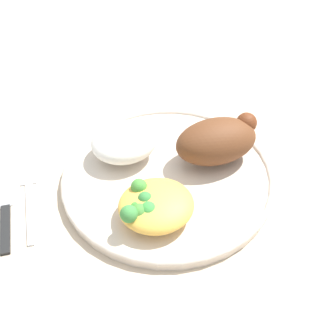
{
  "coord_description": "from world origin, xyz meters",
  "views": [
    {
      "loc": [
        -0.13,
        -0.42,
        0.47
      ],
      "look_at": [
        0.0,
        0.0,
        0.03
      ],
      "focal_mm": 48.28,
      "sensor_mm": 36.0,
      "label": 1
    }
  ],
  "objects_px": {
    "mac_cheese_with_broccoli": "(154,205)",
    "fork": "(29,198)",
    "rice_pile": "(124,142)",
    "knife": "(5,206)",
    "roasted_chicken": "(218,140)",
    "plate": "(168,177)"
  },
  "relations": [
    {
      "from": "mac_cheese_with_broccoli",
      "to": "fork",
      "type": "height_order",
      "value": "mac_cheese_with_broccoli"
    },
    {
      "from": "rice_pile",
      "to": "knife",
      "type": "bearing_deg",
      "value": -167.73
    },
    {
      "from": "mac_cheese_with_broccoli",
      "to": "fork",
      "type": "xyz_separation_m",
      "value": [
        -0.15,
        0.09,
        -0.03
      ]
    },
    {
      "from": "roasted_chicken",
      "to": "rice_pile",
      "type": "bearing_deg",
      "value": 159.32
    },
    {
      "from": "rice_pile",
      "to": "fork",
      "type": "bearing_deg",
      "value": -167.58
    },
    {
      "from": "rice_pile",
      "to": "fork",
      "type": "xyz_separation_m",
      "value": [
        -0.14,
        -0.03,
        -0.04
      ]
    },
    {
      "from": "plate",
      "to": "knife",
      "type": "bearing_deg",
      "value": 175.01
    },
    {
      "from": "fork",
      "to": "knife",
      "type": "height_order",
      "value": "knife"
    },
    {
      "from": "plate",
      "to": "mac_cheese_with_broccoli",
      "type": "height_order",
      "value": "mac_cheese_with_broccoli"
    },
    {
      "from": "knife",
      "to": "mac_cheese_with_broccoli",
      "type": "bearing_deg",
      "value": -24.93
    },
    {
      "from": "plate",
      "to": "knife",
      "type": "relative_size",
      "value": 1.57
    },
    {
      "from": "fork",
      "to": "mac_cheese_with_broccoli",
      "type": "bearing_deg",
      "value": -31.05
    },
    {
      "from": "mac_cheese_with_broccoli",
      "to": "knife",
      "type": "height_order",
      "value": "mac_cheese_with_broccoli"
    },
    {
      "from": "roasted_chicken",
      "to": "fork",
      "type": "relative_size",
      "value": 0.87
    },
    {
      "from": "fork",
      "to": "roasted_chicken",
      "type": "bearing_deg",
      "value": -3.2
    },
    {
      "from": "mac_cheese_with_broccoli",
      "to": "fork",
      "type": "relative_size",
      "value": 0.69
    },
    {
      "from": "roasted_chicken",
      "to": "knife",
      "type": "distance_m",
      "value": 0.3
    },
    {
      "from": "knife",
      "to": "plate",
      "type": "bearing_deg",
      "value": -4.99
    },
    {
      "from": "rice_pile",
      "to": "mac_cheese_with_broccoli",
      "type": "xyz_separation_m",
      "value": [
        0.01,
        -0.12,
        -0.0
      ]
    },
    {
      "from": "roasted_chicken",
      "to": "rice_pile",
      "type": "relative_size",
      "value": 1.31
    },
    {
      "from": "plate",
      "to": "rice_pile",
      "type": "distance_m",
      "value": 0.08
    },
    {
      "from": "fork",
      "to": "knife",
      "type": "relative_size",
      "value": 0.75
    }
  ]
}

